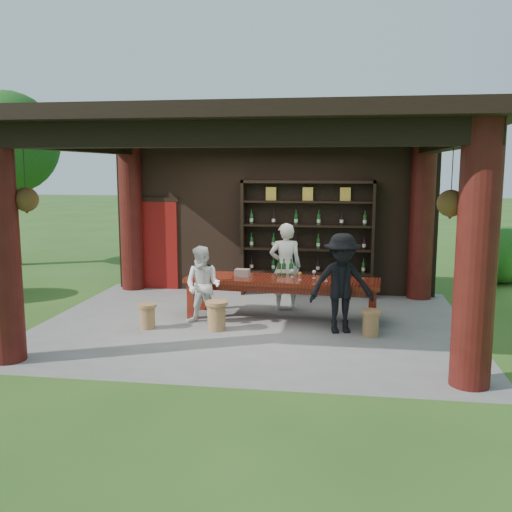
# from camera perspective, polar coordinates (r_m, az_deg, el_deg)

# --- Properties ---
(ground) EXTENTS (90.00, 90.00, 0.00)m
(ground) POSITION_cam_1_polar(r_m,az_deg,el_deg) (10.09, -0.34, -6.81)
(ground) COLOR #2D5119
(ground) RESTS_ON ground
(pavilion) EXTENTS (7.50, 6.00, 3.60)m
(pavilion) POSITION_cam_1_polar(r_m,az_deg,el_deg) (10.16, -0.05, 5.50)
(pavilion) COLOR slate
(pavilion) RESTS_ON ground
(wine_shelf) EXTENTS (2.80, 0.42, 2.46)m
(wine_shelf) POSITION_cam_1_polar(r_m,az_deg,el_deg) (12.16, 5.13, 1.76)
(wine_shelf) COLOR black
(wine_shelf) RESTS_ON ground
(tasting_table) EXTENTS (3.53, 1.15, 0.75)m
(tasting_table) POSITION_cam_1_polar(r_m,az_deg,el_deg) (10.30, 2.61, -2.87)
(tasting_table) COLOR #57170C
(tasting_table) RESTS_ON ground
(stool_near_left) EXTENTS (0.38, 0.38, 0.50)m
(stool_near_left) POSITION_cam_1_polar(r_m,az_deg,el_deg) (9.68, -3.96, -5.89)
(stool_near_left) COLOR #996A3D
(stool_near_left) RESTS_ON ground
(stool_near_right) EXTENTS (0.33, 0.33, 0.43)m
(stool_near_right) POSITION_cam_1_polar(r_m,az_deg,el_deg) (9.52, 11.41, -6.51)
(stool_near_right) COLOR #996A3D
(stool_near_right) RESTS_ON ground
(stool_far_left) EXTENTS (0.33, 0.33, 0.43)m
(stool_far_left) POSITION_cam_1_polar(r_m,az_deg,el_deg) (9.93, -10.81, -5.87)
(stool_far_left) COLOR #996A3D
(stool_far_left) RESTS_ON ground
(host) EXTENTS (0.67, 0.49, 1.68)m
(host) POSITION_cam_1_polar(r_m,az_deg,el_deg) (10.94, 2.96, -1.06)
(host) COLOR silver
(host) RESTS_ON ground
(guest_woman) EXTENTS (0.77, 0.66, 1.38)m
(guest_woman) POSITION_cam_1_polar(r_m,az_deg,el_deg) (9.95, -5.32, -2.98)
(guest_woman) COLOR white
(guest_woman) RESTS_ON ground
(guest_man) EXTENTS (1.19, 0.85, 1.66)m
(guest_man) POSITION_cam_1_polar(r_m,az_deg,el_deg) (9.51, 8.56, -2.73)
(guest_man) COLOR black
(guest_man) RESTS_ON ground
(table_bottles) EXTENTS (0.30, 0.09, 0.31)m
(table_bottles) POSITION_cam_1_polar(r_m,az_deg,el_deg) (10.53, 2.88, -1.11)
(table_bottles) COLOR #194C1E
(table_bottles) RESTS_ON tasting_table
(table_glasses) EXTENTS (0.96, 0.36, 0.15)m
(table_glasses) POSITION_cam_1_polar(r_m,az_deg,el_deg) (10.18, 6.23, -1.95)
(table_glasses) COLOR silver
(table_glasses) RESTS_ON tasting_table
(napkin_basket) EXTENTS (0.27, 0.20, 0.14)m
(napkin_basket) POSITION_cam_1_polar(r_m,az_deg,el_deg) (10.40, -1.38, -1.70)
(napkin_basket) COLOR #BF6672
(napkin_basket) RESTS_ON tasting_table
(shrubs) EXTENTS (14.70, 9.25, 1.36)m
(shrubs) POSITION_cam_1_polar(r_m,az_deg,el_deg) (11.06, 14.80, -2.74)
(shrubs) COLOR #194C14
(shrubs) RESTS_ON ground
(trees) EXTENTS (21.08, 10.77, 4.80)m
(trees) POSITION_cam_1_polar(r_m,az_deg,el_deg) (11.65, 21.75, 11.39)
(trees) COLOR #3F2819
(trees) RESTS_ON ground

